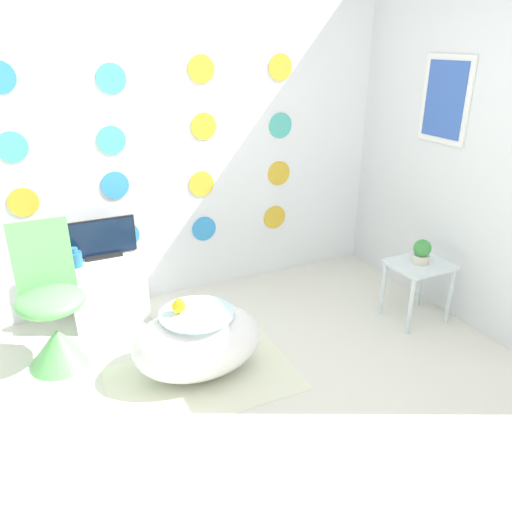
{
  "coord_description": "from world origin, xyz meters",
  "views": [
    {
      "loc": [
        -0.93,
        -1.63,
        1.95
      ],
      "look_at": [
        0.3,
        0.97,
        0.69
      ],
      "focal_mm": 35.0,
      "sensor_mm": 36.0,
      "label": 1
    }
  ],
  "objects_px": {
    "tv": "(101,240)",
    "potted_plant_left": "(422,251)",
    "vase": "(75,259)",
    "chair": "(55,323)",
    "bathtub": "(198,341)"
  },
  "relations": [
    {
      "from": "bathtub",
      "to": "chair",
      "type": "bearing_deg",
      "value": 148.29
    },
    {
      "from": "bathtub",
      "to": "vase",
      "type": "relative_size",
      "value": 5.99
    },
    {
      "from": "bathtub",
      "to": "chair",
      "type": "distance_m",
      "value": 0.92
    },
    {
      "from": "chair",
      "to": "vase",
      "type": "bearing_deg",
      "value": 59.34
    },
    {
      "from": "tv",
      "to": "vase",
      "type": "distance_m",
      "value": 0.23
    },
    {
      "from": "vase",
      "to": "potted_plant_left",
      "type": "height_order",
      "value": "vase"
    },
    {
      "from": "vase",
      "to": "potted_plant_left",
      "type": "xyz_separation_m",
      "value": [
        2.26,
        -0.89,
        -0.02
      ]
    },
    {
      "from": "tv",
      "to": "potted_plant_left",
      "type": "bearing_deg",
      "value": -25.63
    },
    {
      "from": "bathtub",
      "to": "tv",
      "type": "height_order",
      "value": "tv"
    },
    {
      "from": "chair",
      "to": "tv",
      "type": "xyz_separation_m",
      "value": [
        0.4,
        0.44,
        0.34
      ]
    },
    {
      "from": "bathtub",
      "to": "tv",
      "type": "xyz_separation_m",
      "value": [
        -0.38,
        0.92,
        0.41
      ]
    },
    {
      "from": "chair",
      "to": "potted_plant_left",
      "type": "bearing_deg",
      "value": -12.62
    },
    {
      "from": "chair",
      "to": "vase",
      "type": "height_order",
      "value": "chair"
    },
    {
      "from": "vase",
      "to": "potted_plant_left",
      "type": "bearing_deg",
      "value": -21.57
    },
    {
      "from": "chair",
      "to": "potted_plant_left",
      "type": "distance_m",
      "value": 2.54
    }
  ]
}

